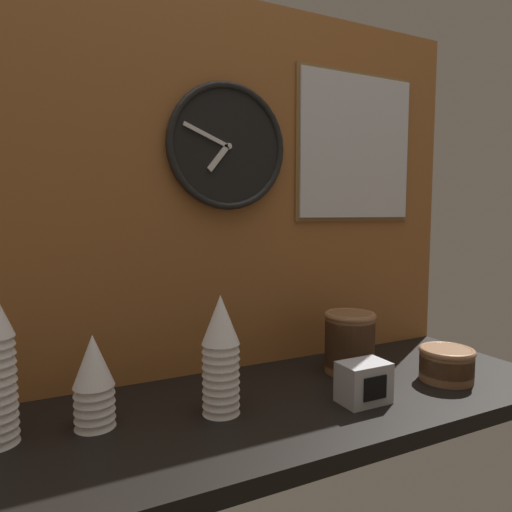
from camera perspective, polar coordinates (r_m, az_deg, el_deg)
ground_plane at (r=117.20cm, az=1.30°, el=-18.51°), size 160.00×56.00×4.00cm
wall_tiled_back at (r=131.33cm, az=-4.06°, el=8.45°), size 160.00×3.00×105.00cm
cup_stack_left at (r=105.71cm, az=-19.62°, el=-14.51°), size 8.65×8.65×20.13cm
cup_stack_center at (r=105.47cm, az=-4.42°, el=-12.19°), size 8.65×8.65×27.32cm
bowl_stack_right at (r=135.20cm, az=11.62°, el=-10.37°), size 14.65×14.65×17.29cm
bowl_stack_far_right at (r=137.59cm, az=22.72°, el=-12.22°), size 14.65×14.65×8.93cm
wall_clock at (r=129.45cm, az=-3.77°, el=13.51°), size 34.88×2.70×34.88cm
menu_board at (r=153.70cm, az=12.40°, el=13.15°), size 44.85×1.32×47.28cm
napkin_dispenser at (r=116.60cm, az=13.32°, el=-15.12°), size 11.86×8.37×9.82cm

